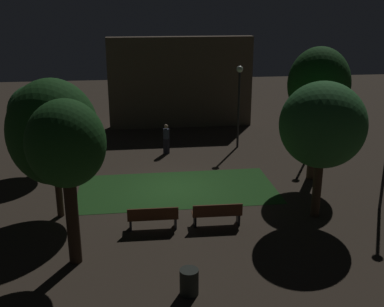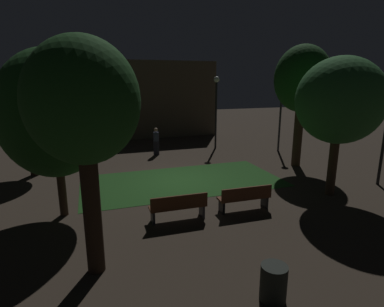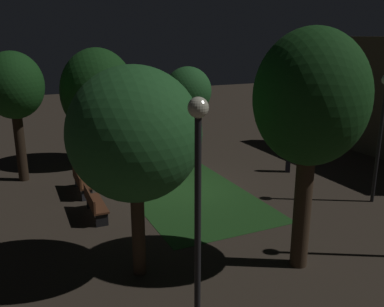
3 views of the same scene
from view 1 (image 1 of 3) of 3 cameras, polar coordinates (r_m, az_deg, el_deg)
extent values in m
plane|color=#3D3328|center=(20.49, -2.01, -4.30)|extent=(60.00, 60.00, 0.00)
cube|color=#23511E|center=(20.45, -1.80, -4.33)|extent=(8.50, 4.24, 0.01)
cube|color=#512D19|center=(16.96, -4.77, -7.67)|extent=(1.81, 0.52, 0.06)
cube|color=#512D19|center=(16.67, -4.77, -7.28)|extent=(1.80, 0.10, 0.40)
cube|color=#2D2D33|center=(17.07, -7.46, -8.49)|extent=(0.09, 0.39, 0.42)
cube|color=#2D2D33|center=(17.10, -2.04, -8.29)|extent=(0.09, 0.39, 0.42)
cube|color=brown|center=(17.20, 3.02, -7.25)|extent=(1.81, 0.52, 0.06)
cube|color=brown|center=(16.91, 3.14, -6.85)|extent=(1.80, 0.10, 0.40)
cube|color=black|center=(17.20, 0.35, -8.11)|extent=(0.09, 0.39, 0.42)
cube|color=black|center=(17.44, 5.63, -7.82)|extent=(0.09, 0.39, 0.42)
cylinder|color=#2D2116|center=(14.82, -14.35, -7.20)|extent=(0.39, 0.39, 3.24)
ellipsoid|color=#194719|center=(14.02, -15.06, 1.19)|extent=(2.32, 2.32, 2.62)
cylinder|color=#423021|center=(18.09, 14.99, -3.41)|extent=(0.33, 0.33, 2.73)
ellipsoid|color=#28662D|center=(17.42, 15.58, 3.38)|extent=(3.09, 3.09, 3.12)
cylinder|color=#38281C|center=(23.27, -18.03, 0.48)|extent=(0.40, 0.40, 2.23)
ellipsoid|color=#28662D|center=(22.82, -18.47, 4.80)|extent=(2.49, 2.49, 2.54)
cylinder|color=#423021|center=(18.25, -15.92, -3.86)|extent=(0.25, 0.25, 2.40)
ellipsoid|color=#194719|center=(17.60, -16.50, 2.51)|extent=(3.28, 3.28, 3.89)
cylinder|color=#423021|center=(21.82, 14.60, 1.55)|extent=(0.44, 0.44, 3.61)
ellipsoid|color=#194719|center=(21.26, 15.14, 8.14)|extent=(2.70, 2.70, 3.22)
cylinder|color=black|center=(25.81, 5.66, 5.23)|extent=(0.12, 0.12, 4.18)
sphere|color=white|center=(25.41, 5.82, 10.15)|extent=(0.36, 0.36, 0.36)
cylinder|color=#333338|center=(24.98, 14.35, 4.54)|extent=(0.12, 0.12, 4.37)
sphere|color=white|center=(24.56, 14.77, 9.84)|extent=(0.36, 0.36, 0.36)
cylinder|color=black|center=(13.49, -0.35, -15.32)|extent=(0.53, 0.53, 0.76)
cube|color=black|center=(25.03, -3.12, 0.92)|extent=(0.34, 0.33, 0.84)
cylinder|color=#33384C|center=(24.83, -3.15, 2.42)|extent=(0.32, 0.32, 0.52)
sphere|color=tan|center=(24.73, -3.16, 3.31)|extent=(0.22, 0.22, 0.22)
cube|color=brown|center=(30.06, -1.39, 8.61)|extent=(9.10, 0.80, 5.69)
camera|label=2|loc=(7.78, -20.49, -9.99)|focal=28.53mm
camera|label=3|loc=(20.34, 43.38, 7.40)|focal=38.91mm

